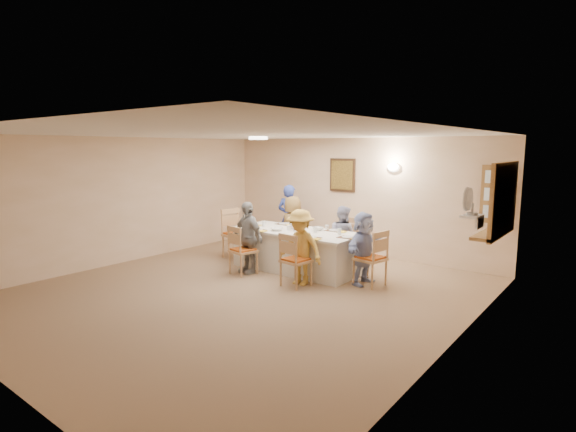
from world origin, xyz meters
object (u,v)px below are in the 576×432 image
Objects in this scene: diner_front_right at (300,247)px; caregiver at (289,218)px; dining_table at (296,250)px; diner_back_left at (292,228)px; chair_left_end at (237,234)px; diner_right_end at (364,248)px; chair_back_right at (346,242)px; chair_front_left at (243,250)px; diner_front_left at (248,237)px; condiment_ketchup at (296,224)px; chair_back_left at (296,236)px; chair_front_right at (296,259)px; serving_hatch at (504,200)px; desk_fan at (470,205)px; chair_right_end at (370,257)px; diner_back_right at (342,237)px.

diner_front_right is 0.86× the size of caregiver.
dining_table is 1.88× the size of diner_back_left.
diner_right_end is (2.97, 0.00, 0.10)m from chair_left_end.
chair_back_right is 1.71m from caregiver.
chair_front_left is (-0.60, -0.80, 0.07)m from dining_table.
caregiver reaches higher than diner_front_left.
condiment_ketchup is at bearing 134.05° from dining_table.
condiment_ketchup is (0.56, -0.76, 0.41)m from chair_back_left.
chair_front_right is 1.13m from condiment_ketchup.
chair_front_right is 2.29m from chair_left_end.
serving_hatch is 1.45× the size of chair_left_end.
chair_back_right is 0.73× the size of diner_back_left.
caregiver is at bearing 160.85° from chair_back_right.
chair_back_right is at bearing -179.60° from serving_hatch.
chair_right_end is (-1.70, 0.53, -1.07)m from desk_fan.
desk_fan is 2.88m from chair_front_right.
serving_hatch is 3.55m from condiment_ketchup.
chair_right_end is 2.26m from diner_front_left.
serving_hatch is 1.58× the size of chair_back_right.
diner_back_left is at bearing -45.03° from chair_front_right.
diner_front_left is at bearing -136.21° from chair_back_right.
diner_right_end is at bearing -157.12° from serving_hatch.
chair_front_right is at bearing -149.61° from serving_hatch.
diner_back_right is (2.15, 0.68, 0.08)m from chair_left_end.
chair_left_end is 1.55m from condiment_ketchup.
chair_front_left is at bearing -85.10° from chair_back_left.
condiment_ketchup is at bearing 140.65° from diner_back_left.
desk_fan is 0.23× the size of diner_front_left.
chair_right_end is at bearing -1.50° from condiment_ketchup.
chair_back_left is 0.99× the size of chair_front_right.
diner_front_right reaches higher than chair_left_end.
chair_right_end is at bearing 171.86° from diner_back_left.
diner_front_right reaches higher than diner_right_end.
serving_hatch is at bearing -169.70° from diner_back_right.
diner_back_right is (1.20, 0.00, -0.05)m from diner_back_left.
desk_fan is 3.50m from dining_table.
chair_back_left is 1.24m from chair_left_end.
diner_back_left is 0.88× the size of caregiver.
chair_front_left is at bearing -123.63° from condiment_ketchup.
serving_hatch is 1.65× the size of chair_front_left.
chair_front_right is 0.74× the size of diner_right_end.
chair_left_end is 0.78× the size of diner_front_left.
serving_hatch is 0.61× the size of dining_table.
chair_right_end is at bearing 151.82° from diner_back_right.
caregiver reaches higher than chair_back_right.
diner_back_left is at bearing -79.39° from chair_front_left.
condiment_ketchup is at bearing -48.67° from chair_back_left.
serving_hatch reaches higher than chair_back_left.
diner_back_right is 0.94m from condiment_ketchup.
diner_back_left is (-0.60, 0.68, 0.27)m from dining_table.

